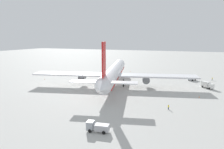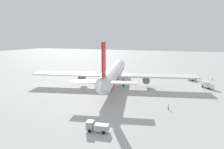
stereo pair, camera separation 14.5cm
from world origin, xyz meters
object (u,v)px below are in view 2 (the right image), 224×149
airliner (114,73)px  traffic_cone_3 (130,71)px  service_truck_2 (207,85)px  traffic_cone_0 (45,79)px  traffic_cone_1 (148,73)px  service_truck_1 (97,127)px  ground_worker_1 (212,79)px  service_truck_0 (192,78)px  traffic_cone_2 (199,97)px  ground_worker_0 (168,107)px

airliner → traffic_cone_3: bearing=5.8°
service_truck_2 → traffic_cone_0: service_truck_2 is taller
traffic_cone_1 → traffic_cone_3: same height
traffic_cone_1 → traffic_cone_3: size_ratio=1.00×
service_truck_1 → ground_worker_1: size_ratio=3.49×
traffic_cone_0 → traffic_cone_1: size_ratio=1.00×
traffic_cone_0 → traffic_cone_3: size_ratio=1.00×
service_truck_0 → ground_worker_1: 11.62m
service_truck_2 → traffic_cone_2: (-18.65, 3.90, -1.40)m
traffic_cone_0 → traffic_cone_1: bearing=-51.4°
airliner → traffic_cone_3: 46.14m
traffic_cone_2 → traffic_cone_1: bearing=32.8°
service_truck_1 → ground_worker_0: service_truck_1 is taller
service_truck_0 → traffic_cone_2: service_truck_0 is taller
traffic_cone_2 → traffic_cone_0: bearing=85.5°
traffic_cone_1 → traffic_cone_2: bearing=-147.2°
service_truck_0 → traffic_cone_1: service_truck_0 is taller
traffic_cone_0 → ground_worker_1: bearing=-70.0°
airliner → service_truck_1: airliner is taller
service_truck_2 → traffic_cone_3: 59.62m
service_truck_2 → traffic_cone_1: service_truck_2 is taller
ground_worker_1 → traffic_cone_3: bearing=76.8°
service_truck_1 → traffic_cone_3: (96.32, 19.56, -1.08)m
airliner → ground_worker_0: airliner is taller
traffic_cone_0 → ground_worker_0: bearing=-109.5°
airliner → traffic_cone_3: size_ratio=148.14×
service_truck_2 → ground_worker_0: bearing=159.7°
traffic_cone_2 → traffic_cone_3: bearing=40.7°
ground_worker_0 → traffic_cone_2: ground_worker_0 is taller
traffic_cone_2 → service_truck_0: bearing=5.0°
ground_worker_1 → traffic_cone_3: (12.41, 52.89, -0.62)m
service_truck_2 → ground_worker_1: bearing=-10.1°
traffic_cone_3 → traffic_cone_2: bearing=-139.3°
service_truck_1 → service_truck_2: service_truck_2 is taller
airliner → ground_worker_1: bearing=-55.6°
airliner → traffic_cone_1: airliner is taller
airliner → ground_worker_0: 40.72m
service_truck_2 → service_truck_0: bearing=22.1°
airliner → ground_worker_0: size_ratio=49.60×
ground_worker_0 → traffic_cone_2: 22.02m
airliner → service_truck_2: airliner is taller
service_truck_1 → traffic_cone_0: 77.29m
service_truck_1 → traffic_cone_1: service_truck_1 is taller
service_truck_0 → service_truck_2: bearing=-157.9°
ground_worker_1 → traffic_cone_3: size_ratio=3.20×
service_truck_1 → traffic_cone_0: bearing=49.2°
traffic_cone_3 → ground_worker_1: bearing=-103.2°
airliner → traffic_cone_3: (45.46, 4.62, -6.44)m
airliner → service_truck_1: (-50.86, -14.95, -5.36)m
service_truck_1 → ground_worker_0: (24.34, -15.39, -0.52)m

